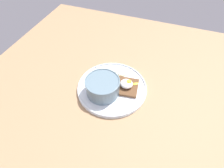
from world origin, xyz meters
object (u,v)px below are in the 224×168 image
oatmeal_bowl (103,87)px  poached_egg (127,84)px  banana_slice_back (108,74)px  banana_slice_left (122,74)px  toast_slice (126,87)px  banana_slice_front (113,77)px  banana_slice_right (114,71)px

oatmeal_bowl → poached_egg: size_ratio=1.84×
banana_slice_back → banana_slice_left: bearing=24.4°
toast_slice → banana_slice_left: bearing=120.4°
toast_slice → banana_slice_back: banana_slice_back is taller
oatmeal_bowl → poached_egg: oatmeal_bowl is taller
toast_slice → poached_egg: poached_egg is taller
poached_egg → banana_slice_left: poached_egg is taller
banana_slice_left → banana_slice_back: banana_slice_back is taller
banana_slice_back → toast_slice: bearing=-22.3°
toast_slice → poached_egg: size_ratio=1.46×
oatmeal_bowl → banana_slice_front: size_ratio=3.07×
toast_slice → banana_slice_front: bearing=154.5°
poached_egg → banana_slice_right: size_ratio=1.88×
banana_slice_left → banana_slice_back: 6.46cm
toast_slice → poached_egg: 1.88cm
toast_slice → banana_slice_right: (-7.72, 6.91, -0.08)cm
banana_slice_back → oatmeal_bowl: bearing=-80.3°
oatmeal_bowl → banana_slice_back: bearing=99.7°
oatmeal_bowl → poached_egg: bearing=33.3°
toast_slice → banana_slice_front: 7.83cm
oatmeal_bowl → toast_slice: oatmeal_bowl is taller
banana_slice_left → banana_slice_back: (-5.88, -2.67, 0.14)cm
poached_egg → oatmeal_bowl: bearing=-146.7°
banana_slice_left → banana_slice_back: size_ratio=1.14×
banana_slice_right → banana_slice_back: bearing=-126.1°
banana_slice_front → banana_slice_left: bearing=46.8°
toast_slice → banana_slice_front: banana_slice_front is taller
toast_slice → banana_slice_right: same height
banana_slice_left → poached_egg: bearing=-58.2°
poached_egg → banana_slice_front: (-7.23, 3.26, -1.85)cm
poached_egg → banana_slice_front: size_ratio=1.66×
banana_slice_front → poached_egg: bearing=-24.3°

